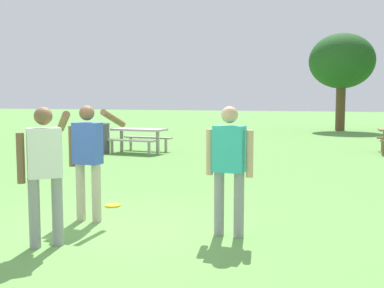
{
  "coord_description": "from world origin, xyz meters",
  "views": [
    {
      "loc": [
        3.16,
        -5.36,
        1.74
      ],
      "look_at": [
        0.6,
        1.87,
        1.0
      ],
      "focal_mm": 44.48,
      "sensor_mm": 36.0,
      "label": 1
    }
  ],
  "objects_px": {
    "frisbee": "(113,205)",
    "tree_tall_left": "(342,62)",
    "picnic_table_near": "(139,135)",
    "person_catcher": "(229,162)",
    "person_thrower": "(88,154)",
    "person_bystander": "(45,165)",
    "trash_can_beside_table": "(101,138)"
  },
  "relations": [
    {
      "from": "frisbee",
      "to": "tree_tall_left",
      "type": "xyz_separation_m",
      "value": [
        2.72,
        20.18,
        3.67
      ]
    },
    {
      "from": "tree_tall_left",
      "to": "picnic_table_near",
      "type": "bearing_deg",
      "value": -113.34
    },
    {
      "from": "person_catcher",
      "to": "picnic_table_near",
      "type": "height_order",
      "value": "person_catcher"
    },
    {
      "from": "picnic_table_near",
      "to": "tree_tall_left",
      "type": "bearing_deg",
      "value": 66.66
    },
    {
      "from": "person_catcher",
      "to": "tree_tall_left",
      "type": "xyz_separation_m",
      "value": [
        0.51,
        21.17,
        2.74
      ]
    },
    {
      "from": "person_thrower",
      "to": "person_bystander",
      "type": "relative_size",
      "value": 1.0
    },
    {
      "from": "person_thrower",
      "to": "person_bystander",
      "type": "bearing_deg",
      "value": -82.92
    },
    {
      "from": "picnic_table_near",
      "to": "tree_tall_left",
      "type": "xyz_separation_m",
      "value": [
        5.66,
        13.1,
        3.12
      ]
    },
    {
      "from": "person_bystander",
      "to": "trash_can_beside_table",
      "type": "height_order",
      "value": "person_bystander"
    },
    {
      "from": "person_bystander",
      "to": "picnic_table_near",
      "type": "xyz_separation_m",
      "value": [
        -3.22,
        9.18,
        -0.4
      ]
    },
    {
      "from": "person_catcher",
      "to": "frisbee",
      "type": "bearing_deg",
      "value": 155.78
    },
    {
      "from": "person_bystander",
      "to": "trash_can_beside_table",
      "type": "bearing_deg",
      "value": 116.54
    },
    {
      "from": "frisbee",
      "to": "picnic_table_near",
      "type": "bearing_deg",
      "value": 112.55
    },
    {
      "from": "person_thrower",
      "to": "person_catcher",
      "type": "bearing_deg",
      "value": -1.9
    },
    {
      "from": "person_thrower",
      "to": "picnic_table_near",
      "type": "bearing_deg",
      "value": 111.02
    },
    {
      "from": "picnic_table_near",
      "to": "trash_can_beside_table",
      "type": "bearing_deg",
      "value": -151.16
    },
    {
      "from": "person_thrower",
      "to": "frisbee",
      "type": "xyz_separation_m",
      "value": [
        -0.14,
        0.92,
        -0.95
      ]
    },
    {
      "from": "trash_can_beside_table",
      "to": "tree_tall_left",
      "type": "bearing_deg",
      "value": 63.85
    },
    {
      "from": "person_bystander",
      "to": "frisbee",
      "type": "distance_m",
      "value": 2.32
    },
    {
      "from": "tree_tall_left",
      "to": "person_thrower",
      "type": "bearing_deg",
      "value": -96.97
    },
    {
      "from": "person_catcher",
      "to": "frisbee",
      "type": "height_order",
      "value": "person_catcher"
    },
    {
      "from": "person_bystander",
      "to": "frisbee",
      "type": "height_order",
      "value": "person_bystander"
    },
    {
      "from": "trash_can_beside_table",
      "to": "frisbee",
      "type": "bearing_deg",
      "value": -58.29
    },
    {
      "from": "person_catcher",
      "to": "trash_can_beside_table",
      "type": "height_order",
      "value": "person_catcher"
    },
    {
      "from": "frisbee",
      "to": "person_bystander",
      "type": "bearing_deg",
      "value": -82.37
    },
    {
      "from": "person_catcher",
      "to": "picnic_table_near",
      "type": "xyz_separation_m",
      "value": [
        -5.14,
        8.07,
        -0.38
      ]
    },
    {
      "from": "picnic_table_near",
      "to": "trash_can_beside_table",
      "type": "xyz_separation_m",
      "value": [
        -1.07,
        -0.59,
        -0.08
      ]
    },
    {
      "from": "person_thrower",
      "to": "trash_can_beside_table",
      "type": "height_order",
      "value": "person_thrower"
    },
    {
      "from": "person_catcher",
      "to": "tree_tall_left",
      "type": "bearing_deg",
      "value": 88.61
    },
    {
      "from": "person_bystander",
      "to": "frisbee",
      "type": "relative_size",
      "value": 6.47
    },
    {
      "from": "person_thrower",
      "to": "person_catcher",
      "type": "xyz_separation_m",
      "value": [
        2.07,
        -0.07,
        -0.02
      ]
    },
    {
      "from": "person_catcher",
      "to": "picnic_table_near",
      "type": "bearing_deg",
      "value": 122.5
    }
  ]
}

